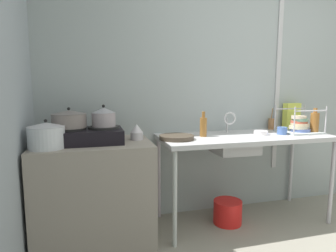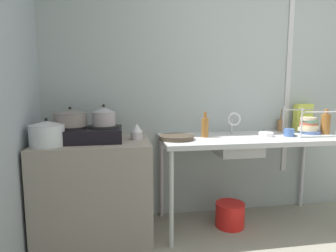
# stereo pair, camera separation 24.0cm
# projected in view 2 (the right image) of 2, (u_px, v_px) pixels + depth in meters

# --- Properties ---
(wall_back) EXTENTS (5.16, 0.10, 2.63)m
(wall_back) POSITION_uv_depth(u_px,v_px,m) (266.00, 82.00, 2.88)
(wall_back) COLOR #98A1A1
(wall_back) RESTS_ON ground
(wall_metal_strip) EXTENTS (0.05, 0.01, 2.11)m
(wall_metal_strip) POSITION_uv_depth(u_px,v_px,m) (289.00, 69.00, 2.84)
(wall_metal_strip) COLOR #BBB9BC
(counter_concrete) EXTENTS (0.91, 0.63, 0.83)m
(counter_concrete) POSITION_uv_depth(u_px,v_px,m) (95.00, 189.00, 2.37)
(counter_concrete) COLOR gray
(counter_concrete) RESTS_ON ground
(counter_sink) EXTENTS (1.59, 0.63, 0.83)m
(counter_sink) POSITION_uv_depth(u_px,v_px,m) (248.00, 143.00, 2.54)
(counter_sink) COLOR #BBB9BC
(counter_sink) RESTS_ON ground
(stove) EXTENTS (0.55, 0.38, 0.13)m
(stove) POSITION_uv_depth(u_px,v_px,m) (88.00, 134.00, 2.30)
(stove) COLOR black
(stove) RESTS_ON counter_concrete
(pot_on_left_burner) EXTENTS (0.27, 0.27, 0.16)m
(pot_on_left_burner) POSITION_uv_depth(u_px,v_px,m) (70.00, 118.00, 2.26)
(pot_on_left_burner) COLOR slate
(pot_on_left_burner) RESTS_ON stove
(pot_on_right_burner) EXTENTS (0.19, 0.19, 0.17)m
(pot_on_right_burner) POSITION_uv_depth(u_px,v_px,m) (104.00, 116.00, 2.30)
(pot_on_right_burner) COLOR #9B8F94
(pot_on_right_burner) RESTS_ON stove
(pot_beside_stove) EXTENTS (0.26, 0.26, 0.21)m
(pot_beside_stove) POSITION_uv_depth(u_px,v_px,m) (47.00, 133.00, 2.11)
(pot_beside_stove) COLOR silver
(pot_beside_stove) RESTS_ON counter_concrete
(percolator) EXTENTS (0.11, 0.11, 0.13)m
(percolator) POSITION_uv_depth(u_px,v_px,m) (137.00, 132.00, 2.39)
(percolator) COLOR silver
(percolator) RESTS_ON counter_concrete
(sink_basin) EXTENTS (0.38, 0.33, 0.16)m
(sink_basin) POSITION_uv_depth(u_px,v_px,m) (237.00, 146.00, 2.51)
(sink_basin) COLOR #BBB9BC
(sink_basin) RESTS_ON counter_sink
(faucet) EXTENTS (0.13, 0.07, 0.21)m
(faucet) POSITION_uv_depth(u_px,v_px,m) (234.00, 120.00, 2.63)
(faucet) COLOR #BBB9BC
(faucet) RESTS_ON counter_sink
(frying_pan) EXTENTS (0.30, 0.30, 0.04)m
(frying_pan) POSITION_uv_depth(u_px,v_px,m) (176.00, 137.00, 2.38)
(frying_pan) COLOR #3F3529
(frying_pan) RESTS_ON counter_sink
(dish_rack) EXTENTS (0.37, 0.30, 0.26)m
(dish_rack) POSITION_uv_depth(u_px,v_px,m) (309.00, 127.00, 2.62)
(dish_rack) COLOR #B8B4BC
(dish_rack) RESTS_ON counter_sink
(cup_by_rack) EXTENTS (0.09, 0.09, 0.07)m
(cup_by_rack) POSITION_uv_depth(u_px,v_px,m) (289.00, 133.00, 2.53)
(cup_by_rack) COLOR #4A6DB3
(cup_by_rack) RESTS_ON counter_sink
(small_bowl_on_drainboard) EXTENTS (0.13, 0.13, 0.04)m
(small_bowl_on_drainboard) POSITION_uv_depth(u_px,v_px,m) (266.00, 134.00, 2.55)
(small_bowl_on_drainboard) COLOR white
(small_bowl_on_drainboard) RESTS_ON counter_sink
(bottle_by_sink) EXTENTS (0.06, 0.06, 0.22)m
(bottle_by_sink) POSITION_uv_depth(u_px,v_px,m) (205.00, 127.00, 2.49)
(bottle_by_sink) COLOR #925E28
(bottle_by_sink) RESTS_ON counter_sink
(bottle_by_rack) EXTENTS (0.08, 0.08, 0.24)m
(bottle_by_rack) POSITION_uv_depth(u_px,v_px,m) (326.00, 124.00, 2.58)
(bottle_by_rack) COLOR #955C29
(bottle_by_rack) RESTS_ON counter_sink
(cereal_box) EXTENTS (0.20, 0.09, 0.27)m
(cereal_box) POSITION_uv_depth(u_px,v_px,m) (303.00, 117.00, 2.88)
(cereal_box) COLOR #CFDB50
(cereal_box) RESTS_ON counter_sink
(utensil_jar) EXTENTS (0.06, 0.07, 0.23)m
(utensil_jar) POSITION_uv_depth(u_px,v_px,m) (280.00, 125.00, 2.86)
(utensil_jar) COLOR #94643E
(utensil_jar) RESTS_ON counter_sink
(bucket_on_floor) EXTENTS (0.26, 0.26, 0.22)m
(bucket_on_floor) POSITION_uv_depth(u_px,v_px,m) (230.00, 215.00, 2.57)
(bucket_on_floor) COLOR red
(bucket_on_floor) RESTS_ON ground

